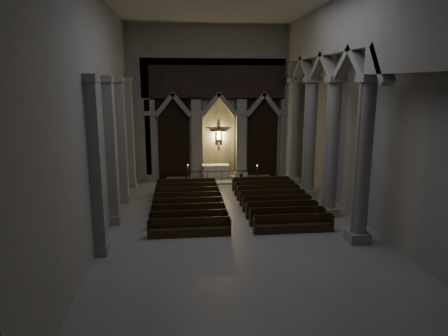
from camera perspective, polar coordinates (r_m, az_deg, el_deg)
The scene contains 11 objects.
room at distance 20.38m, azimuth 2.39°, elevation 11.94°, with size 24.00×24.10×12.00m.
sanctuary_wall at distance 31.85m, azimuth -0.75°, elevation 10.20°, with size 14.00×0.77×12.00m.
right_arcade at distance 23.11m, azimuth 15.81°, elevation 12.07°, with size 1.00×24.00×12.00m.
left_pilasters at distance 24.24m, azimuth -14.98°, elevation 2.78°, with size 0.60×13.00×8.03m.
sanctuary_step at distance 31.81m, azimuth -0.56°, elevation -1.71°, with size 8.50×2.60×0.15m, color gray.
altar at distance 32.10m, azimuth -1.23°, elevation -0.45°, with size 2.14×0.86×1.08m.
altar_rail at distance 30.56m, azimuth -0.35°, elevation -1.03°, with size 5.54×0.09×1.09m.
candle_stand_left at distance 30.76m, azimuth -5.19°, elevation -1.58°, with size 0.26×0.26×1.55m.
candle_stand_right at distance 30.77m, azimuth 4.73°, elevation -1.59°, with size 0.25×0.25×1.51m.
pews at distance 24.77m, azimuth 1.10°, elevation -5.17°, with size 9.62×8.99×0.94m.
worshipper at distance 28.48m, azimuth 2.50°, elevation -2.11°, with size 0.50×0.33×1.36m, color black.
Camera 1 is at (-3.02, -20.15, 7.63)m, focal length 32.00 mm.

